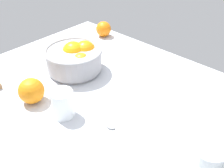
{
  "coord_description": "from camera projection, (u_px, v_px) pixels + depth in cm",
  "views": [
    {
      "loc": [
        48.93,
        -52.39,
        56.02
      ],
      "look_at": [
        -0.91,
        1.11,
        4.98
      ],
      "focal_mm": 42.99,
      "sensor_mm": 36.0,
      "label": 1
    }
  ],
  "objects": [
    {
      "name": "spoon",
      "position": [
        124.0,
        132.0,
        0.77
      ],
      "size": [
        18.17,
        4.69,
        1.0
      ],
      "color": "silver",
      "rests_on": "ground_plane"
    },
    {
      "name": "loose_orange_3",
      "position": [
        31.0,
        91.0,
        0.87
      ],
      "size": [
        8.54,
        8.54,
        8.54
      ],
      "primitive_type": "sphere",
      "color": "orange",
      "rests_on": "ground_plane"
    },
    {
      "name": "fruit_bowl",
      "position": [
        75.0,
        58.0,
        1.02
      ],
      "size": [
        22.09,
        22.09,
        11.56
      ],
      "color": "#99999E",
      "rests_on": "ground_plane"
    },
    {
      "name": "juice_glass",
      "position": [
        63.0,
        105.0,
        0.82
      ],
      "size": [
        6.95,
        6.95,
        8.96
      ],
      "color": "white",
      "rests_on": "ground_plane"
    },
    {
      "name": "loose_orange_1",
      "position": [
        104.0,
        29.0,
        1.3
      ],
      "size": [
        7.31,
        7.31,
        7.31
      ],
      "primitive_type": "sphere",
      "color": "orange",
      "rests_on": "ground_plane"
    },
    {
      "name": "ground_plane",
      "position": [
        112.0,
        102.0,
        0.92
      ],
      "size": [
        113.23,
        82.68,
        3.0
      ],
      "primitive_type": "cube",
      "color": "silver"
    }
  ]
}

